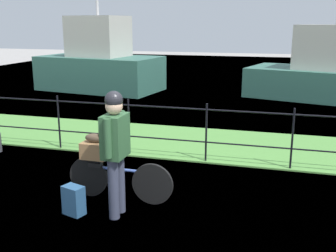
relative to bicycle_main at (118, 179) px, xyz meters
name	(u,v)px	position (x,y,z in m)	size (l,w,h in m)	color
ground_plane	(173,220)	(0.92, -0.40, -0.32)	(60.00, 60.00, 0.00)	#9E9993
grass_strip	(215,144)	(0.92, 3.07, -0.31)	(27.00, 2.40, 0.03)	#569342
harbor_water	(248,87)	(0.92, 11.35, -0.32)	(30.00, 30.00, 0.00)	#426684
iron_fence	(206,129)	(0.92, 1.94, 0.32)	(18.04, 0.04, 1.11)	black
bicycle_main	(118,179)	(0.00, 0.00, 0.00)	(1.59, 0.17, 0.60)	black
wooden_crate	(95,150)	(-0.36, 0.01, 0.40)	(0.37, 0.26, 0.24)	olive
terrier_dog	(96,137)	(-0.33, 0.01, 0.60)	(0.32, 0.14, 0.18)	#4C3D2D
cyclist_person	(115,143)	(0.16, -0.45, 0.68)	(0.27, 0.54, 1.68)	#383D51
backpack_on_paving	(74,200)	(-0.40, -0.59, -0.12)	(0.28, 0.18, 0.40)	#28517A
moored_boat_near	(332,73)	(3.80, 9.32, 0.56)	(5.80, 3.69, 4.04)	#336656
moored_boat_mid	(100,64)	(-4.46, 9.05, 0.68)	(4.79, 2.96, 4.34)	#336656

